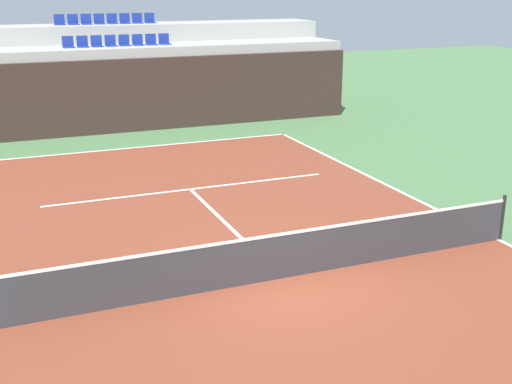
# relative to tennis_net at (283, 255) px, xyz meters

# --- Properties ---
(ground_plane) EXTENTS (80.00, 80.00, 0.00)m
(ground_plane) POSITION_rel_tennis_net_xyz_m (0.00, 0.00, -0.51)
(ground_plane) COLOR #477042
(court_surface) EXTENTS (11.00, 24.00, 0.01)m
(court_surface) POSITION_rel_tennis_net_xyz_m (0.00, 0.00, -0.50)
(court_surface) COLOR brown
(court_surface) RESTS_ON ground_plane
(baseline_far) EXTENTS (11.00, 0.10, 0.00)m
(baseline_far) POSITION_rel_tennis_net_xyz_m (0.00, 11.95, -0.50)
(baseline_far) COLOR white
(baseline_far) RESTS_ON court_surface
(sideline_right) EXTENTS (0.10, 24.00, 0.00)m
(sideline_right) POSITION_rel_tennis_net_xyz_m (5.45, 0.00, -0.50)
(sideline_right) COLOR white
(sideline_right) RESTS_ON court_surface
(service_line_far) EXTENTS (8.26, 0.10, 0.00)m
(service_line_far) POSITION_rel_tennis_net_xyz_m (0.00, 6.40, -0.50)
(service_line_far) COLOR white
(service_line_far) RESTS_ON court_surface
(centre_service_line) EXTENTS (0.10, 6.40, 0.00)m
(centre_service_line) POSITION_rel_tennis_net_xyz_m (0.00, 3.20, -0.50)
(centre_service_line) COLOR white
(centre_service_line) RESTS_ON court_surface
(back_wall) EXTENTS (19.06, 0.30, 2.86)m
(back_wall) POSITION_rel_tennis_net_xyz_m (0.00, 14.76, 0.92)
(back_wall) COLOR #33231E
(back_wall) RESTS_ON ground_plane
(stands_tier_lower) EXTENTS (19.06, 2.40, 3.24)m
(stands_tier_lower) POSITION_rel_tennis_net_xyz_m (0.00, 16.11, 1.11)
(stands_tier_lower) COLOR #9E9E99
(stands_tier_lower) RESTS_ON ground_plane
(stands_tier_upper) EXTENTS (19.06, 2.40, 3.97)m
(stands_tier_upper) POSITION_rel_tennis_net_xyz_m (0.00, 18.51, 1.48)
(stands_tier_upper) COLOR #9E9E99
(stands_tier_upper) RESTS_ON ground_plane
(seating_row_lower) EXTENTS (4.32, 0.44, 0.44)m
(seating_row_lower) POSITION_rel_tennis_net_xyz_m (0.00, 16.21, 2.85)
(seating_row_lower) COLOR navy
(seating_row_lower) RESTS_ON stands_tier_lower
(seating_row_upper) EXTENTS (4.32, 0.44, 0.44)m
(seating_row_upper) POSITION_rel_tennis_net_xyz_m (0.00, 18.61, 3.59)
(seating_row_upper) COLOR navy
(seating_row_upper) RESTS_ON stands_tier_upper
(tennis_net) EXTENTS (11.08, 0.08, 1.07)m
(tennis_net) POSITION_rel_tennis_net_xyz_m (0.00, 0.00, 0.00)
(tennis_net) COLOR black
(tennis_net) RESTS_ON court_surface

